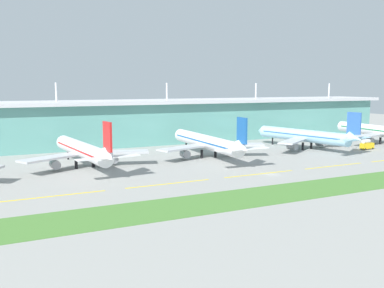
{
  "coord_description": "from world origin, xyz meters",
  "views": [
    {
      "loc": [
        -87.91,
        -117.42,
        30.1
      ],
      "look_at": [
        -12.7,
        36.13,
        7.0
      ],
      "focal_mm": 40.25,
      "sensor_mm": 36.0,
      "label": 1
    }
  ],
  "objects_px": {
    "airliner_center": "(207,142)",
    "airliner_farthest": "(383,131)",
    "airliner_near_middle": "(83,150)",
    "airliner_far_middle": "(305,136)",
    "fuel_truck": "(367,145)"
  },
  "relations": [
    {
      "from": "airliner_far_middle",
      "to": "fuel_truck",
      "type": "height_order",
      "value": "airliner_far_middle"
    },
    {
      "from": "airliner_center",
      "to": "airliner_farthest",
      "type": "relative_size",
      "value": 0.93
    },
    {
      "from": "airliner_center",
      "to": "airliner_farthest",
      "type": "bearing_deg",
      "value": -1.08
    },
    {
      "from": "airliner_near_middle",
      "to": "airliner_far_middle",
      "type": "bearing_deg",
      "value": 0.29
    },
    {
      "from": "airliner_farthest",
      "to": "fuel_truck",
      "type": "height_order",
      "value": "airliner_farthest"
    },
    {
      "from": "airliner_farthest",
      "to": "fuel_truck",
      "type": "relative_size",
      "value": 9.85
    },
    {
      "from": "airliner_near_middle",
      "to": "airliner_farthest",
      "type": "distance_m",
      "value": 155.99
    },
    {
      "from": "airliner_center",
      "to": "fuel_truck",
      "type": "height_order",
      "value": "airliner_center"
    },
    {
      "from": "airliner_near_middle",
      "to": "airliner_farthest",
      "type": "xyz_separation_m",
      "value": [
        155.98,
        -2.0,
        0.01
      ]
    },
    {
      "from": "airliner_center",
      "to": "airliner_far_middle",
      "type": "height_order",
      "value": "same"
    },
    {
      "from": "fuel_truck",
      "to": "airliner_center",
      "type": "bearing_deg",
      "value": 170.48
    },
    {
      "from": "airliner_near_middle",
      "to": "airliner_farthest",
      "type": "relative_size",
      "value": 0.85
    },
    {
      "from": "airliner_near_middle",
      "to": "airliner_far_middle",
      "type": "xyz_separation_m",
      "value": [
        105.57,
        0.54,
        -0.0
      ]
    },
    {
      "from": "airliner_center",
      "to": "airliner_near_middle",
      "type": "bearing_deg",
      "value": 179.96
    },
    {
      "from": "airliner_far_middle",
      "to": "fuel_truck",
      "type": "distance_m",
      "value": 29.79
    }
  ]
}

